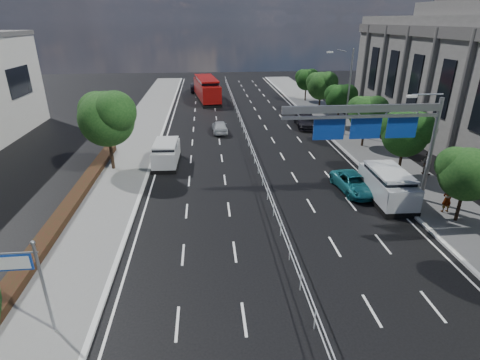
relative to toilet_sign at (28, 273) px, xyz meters
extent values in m
plane|color=black|center=(10.95, 0.00, -2.94)|extent=(160.00, 160.00, 0.00)
cube|color=slate|center=(-0.55, 0.00, -2.87)|extent=(5.00, 140.00, 0.14)
cube|color=silver|center=(1.95, 0.00, -2.87)|extent=(0.25, 140.00, 0.15)
cube|color=silver|center=(10.95, 22.50, -1.94)|extent=(0.05, 85.00, 0.05)
cube|color=silver|center=(10.95, 22.50, -2.39)|extent=(0.05, 85.00, 0.05)
cube|color=black|center=(-2.35, 5.00, -2.58)|extent=(1.00, 36.00, 0.44)
cylinder|color=gray|center=(0.45, 0.00, -0.84)|extent=(0.12, 0.12, 4.20)
sphere|color=gray|center=(0.45, 0.00, 1.31)|extent=(0.18, 0.18, 0.18)
cylinder|color=gray|center=(-0.10, 0.00, 0.91)|extent=(1.30, 0.07, 0.07)
cube|color=#0D3394|center=(-0.40, 0.00, 0.51)|extent=(1.35, 0.06, 0.68)
cube|color=white|center=(-0.40, 0.04, 0.51)|extent=(1.20, 0.01, 0.54)
cube|color=white|center=(-0.40, -0.04, 0.51)|extent=(1.20, 0.01, 0.54)
cylinder|color=gray|center=(21.55, 10.00, 0.66)|extent=(0.28, 0.28, 7.20)
cube|color=gray|center=(16.55, 10.00, 3.66)|extent=(10.20, 0.25, 0.45)
cube|color=gray|center=(16.55, 10.00, 3.16)|extent=(10.20, 0.18, 0.18)
cylinder|color=gray|center=(20.55, 10.00, 4.46)|extent=(2.00, 0.10, 0.10)
cube|color=silver|center=(19.55, 10.00, 4.36)|extent=(0.60, 0.25, 0.15)
cube|color=#0D3394|center=(19.35, 10.18, 2.36)|extent=(2.00, 0.08, 1.40)
cube|color=white|center=(19.35, 10.23, 2.36)|extent=(1.80, 0.02, 1.20)
cube|color=#0D3394|center=(16.95, 10.18, 2.36)|extent=(2.00, 0.08, 1.40)
cube|color=white|center=(16.95, 10.23, 2.36)|extent=(1.80, 0.02, 1.20)
cube|color=#0D3394|center=(14.55, 10.18, 2.36)|extent=(2.00, 0.08, 1.40)
cube|color=white|center=(14.55, 10.23, 2.36)|extent=(1.80, 0.02, 1.20)
cylinder|color=gray|center=(21.75, 26.00, 1.56)|extent=(0.16, 0.16, 9.00)
cylinder|color=gray|center=(20.55, 26.00, 5.86)|extent=(0.10, 2.40, 0.10)
cube|color=silver|center=(19.35, 26.00, 5.71)|extent=(0.60, 0.25, 0.15)
cube|color=#4C4947|center=(27.85, 22.00, 7.66)|extent=(0.40, 36.00, 1.00)
cylinder|color=black|center=(-1.05, 18.00, -1.19)|extent=(0.28, 0.28, 3.50)
sphere|color=#133811|center=(-1.05, 18.00, 1.40)|extent=(4.40, 4.40, 4.40)
sphere|color=#133811|center=(-0.17, 17.34, 2.10)|extent=(3.30, 3.30, 3.30)
sphere|color=#133811|center=(-1.82, 18.66, 1.96)|extent=(3.08, 3.08, 3.08)
cylinder|color=black|center=(22.15, 7.00, -1.64)|extent=(0.21, 0.21, 2.60)
sphere|color=#133811|center=(22.15, 7.00, 0.28)|extent=(3.20, 3.20, 3.20)
sphere|color=#133811|center=(21.59, 7.48, 0.70)|extent=(2.24, 2.24, 2.24)
cylinder|color=black|center=(22.15, 14.50, -1.54)|extent=(0.22, 0.22, 2.80)
sphere|color=black|center=(22.15, 14.50, 0.53)|extent=(3.50, 3.50, 3.50)
sphere|color=black|center=(22.85, 13.97, 1.09)|extent=(2.62, 2.62, 2.62)
sphere|color=black|center=(21.54, 15.03, 0.98)|extent=(2.45, 2.45, 2.45)
cylinder|color=black|center=(22.15, 22.00, -1.59)|extent=(0.22, 0.22, 2.70)
sphere|color=#133811|center=(22.15, 22.00, 0.40)|extent=(3.30, 3.30, 3.30)
sphere|color=#133811|center=(22.81, 21.50, 0.94)|extent=(2.48, 2.48, 2.47)
sphere|color=#133811|center=(21.58, 22.50, 0.84)|extent=(2.31, 2.31, 2.31)
cylinder|color=black|center=(22.15, 29.50, -1.62)|extent=(0.21, 0.21, 2.65)
sphere|color=black|center=(22.15, 29.50, 0.34)|extent=(3.20, 3.20, 3.20)
sphere|color=black|center=(22.79, 29.02, 0.87)|extent=(2.40, 2.40, 2.40)
sphere|color=black|center=(21.59, 29.98, 0.77)|extent=(2.24, 2.24, 2.24)
cylinder|color=black|center=(22.15, 37.00, -1.52)|extent=(0.23, 0.23, 2.85)
sphere|color=#133811|center=(22.15, 37.00, 0.59)|extent=(3.60, 3.60, 3.60)
sphere|color=#133811|center=(22.87, 36.46, 1.16)|extent=(2.70, 2.70, 2.70)
sphere|color=#133811|center=(21.52, 37.54, 1.05)|extent=(2.52, 2.52, 2.52)
cylinder|color=black|center=(22.15, 44.50, -1.64)|extent=(0.21, 0.21, 2.60)
sphere|color=black|center=(22.15, 44.50, 0.28)|extent=(3.10, 3.10, 3.10)
sphere|color=black|center=(22.77, 44.03, 0.80)|extent=(2.32, 2.33, 2.32)
sphere|color=black|center=(21.61, 44.97, 0.70)|extent=(2.17, 2.17, 2.17)
cube|color=black|center=(3.32, 18.85, -2.78)|extent=(2.17, 4.75, 0.33)
cube|color=#BABAB8|center=(3.32, 18.85, -1.96)|extent=(2.13, 4.66, 1.39)
cube|color=black|center=(3.32, 18.85, -1.27)|extent=(1.93, 3.37, 0.61)
cube|color=#BABAB8|center=(3.32, 18.85, -0.97)|extent=(2.02, 3.65, 0.12)
cylinder|color=black|center=(2.44, 17.36, -2.60)|extent=(0.31, 0.70, 0.69)
cylinder|color=black|center=(4.11, 17.31, -2.60)|extent=(0.31, 0.70, 0.69)
cylinder|color=black|center=(2.53, 20.40, -2.60)|extent=(0.31, 0.70, 0.69)
cylinder|color=black|center=(4.20, 20.35, -2.60)|extent=(0.31, 0.70, 0.69)
cube|color=black|center=(7.11, 46.60, -2.77)|extent=(4.24, 11.85, 0.35)
cube|color=maroon|center=(7.11, 46.60, -1.28)|extent=(4.16, 11.62, 2.36)
cube|color=black|center=(7.11, 46.60, -0.10)|extent=(3.53, 8.44, 1.04)
cube|color=maroon|center=(7.11, 46.60, 0.42)|extent=(3.73, 9.13, 0.21)
cylinder|color=black|center=(6.47, 42.74, -2.59)|extent=(0.39, 0.75, 0.71)
cylinder|color=black|center=(8.73, 43.03, -2.59)|extent=(0.39, 0.75, 0.71)
cylinder|color=black|center=(5.50, 50.17, -2.59)|extent=(0.39, 0.75, 0.71)
cylinder|color=black|center=(7.75, 50.47, -2.59)|extent=(0.39, 0.75, 0.71)
imported|color=#AEB2B6|center=(8.34, 28.43, -2.27)|extent=(1.77, 4.02, 1.35)
imported|color=black|center=(5.09, 54.46, -2.23)|extent=(1.78, 4.45, 1.44)
cube|color=black|center=(19.15, 10.35, -2.76)|extent=(2.45, 5.46, 0.37)
cube|color=#B0B4B8|center=(19.15, 10.35, -1.87)|extent=(2.40, 5.35, 1.52)
cube|color=black|center=(19.15, 10.35, -1.11)|extent=(2.18, 3.87, 0.67)
cube|color=#B0B4B8|center=(19.15, 10.35, -0.77)|extent=(2.27, 4.19, 0.13)
cylinder|color=black|center=(18.16, 8.64, -2.56)|extent=(0.34, 0.77, 0.76)
cylinder|color=black|center=(20.04, 8.58, -2.56)|extent=(0.34, 0.77, 0.76)
cylinder|color=black|center=(18.26, 12.13, -2.56)|extent=(0.34, 0.77, 0.76)
cylinder|color=black|center=(20.14, 12.07, -2.56)|extent=(0.34, 0.77, 0.76)
imported|color=#1A6F78|center=(17.45, 12.00, -2.31)|extent=(2.52, 4.74, 1.27)
imported|color=black|center=(18.48, 30.00, -2.15)|extent=(2.58, 5.60, 1.59)
imported|color=gray|center=(22.11, 8.11, -1.88)|extent=(0.71, 0.50, 1.85)
imported|color=gray|center=(24.35, 14.44, -1.88)|extent=(1.13, 1.13, 1.85)
camera|label=1|loc=(6.87, -12.13, 8.74)|focal=28.00mm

